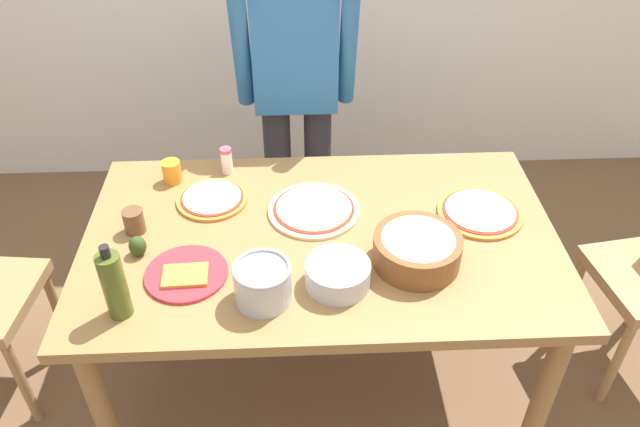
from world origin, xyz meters
TOP-DOWN VIEW (x-y plane):
  - ground at (0.00, 0.00)m, footprint 8.00×8.00m
  - dining_table at (0.00, 0.00)m, footprint 1.60×0.96m
  - person_cook at (-0.07, 0.76)m, footprint 0.49×0.25m
  - pizza_raw_on_board at (-0.02, 0.13)m, footprint 0.33×0.33m
  - pizza_cooked_on_tray at (-0.38, 0.21)m, footprint 0.26×0.26m
  - pizza_second_cooked at (0.56, 0.08)m, footprint 0.30×0.30m
  - plate_with_slice at (-0.43, -0.18)m, footprint 0.26×0.26m
  - popcorn_bowl at (0.30, -0.15)m, footprint 0.28×0.28m
  - mixing_bowl_steel at (0.04, -0.24)m, footprint 0.20×0.20m
  - olive_oil_bottle at (-0.60, -0.33)m, footprint 0.07×0.07m
  - steel_pot at (-0.18, -0.29)m, footprint 0.17×0.17m
  - cup_orange at (-0.54, 0.34)m, footprint 0.07×0.07m
  - cup_small_brown at (-0.63, 0.05)m, footprint 0.07×0.07m
  - salt_shaker at (-0.34, 0.39)m, footprint 0.04×0.04m
  - avocado at (-0.59, -0.07)m, footprint 0.06×0.06m

SIDE VIEW (x-z plane):
  - ground at x=0.00m, z-range 0.00..0.00m
  - dining_table at x=0.00m, z-range 0.29..1.05m
  - plate_with_slice at x=-0.43m, z-range 0.76..0.78m
  - pizza_raw_on_board at x=-0.02m, z-range 0.76..0.78m
  - pizza_cooked_on_tray at x=-0.38m, z-range 0.76..0.78m
  - pizza_second_cooked at x=0.56m, z-range 0.76..0.78m
  - avocado at x=-0.59m, z-range 0.76..0.83m
  - mixing_bowl_steel at x=0.04m, z-range 0.76..0.84m
  - cup_orange at x=-0.54m, z-range 0.76..0.84m
  - cup_small_brown at x=-0.63m, z-range 0.76..0.84m
  - salt_shaker at x=-0.34m, z-range 0.76..0.87m
  - popcorn_bowl at x=0.30m, z-range 0.76..0.88m
  - steel_pot at x=-0.18m, z-range 0.76..0.89m
  - olive_oil_bottle at x=-0.60m, z-range 0.75..1.00m
  - person_cook at x=-0.07m, z-range 0.13..1.75m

